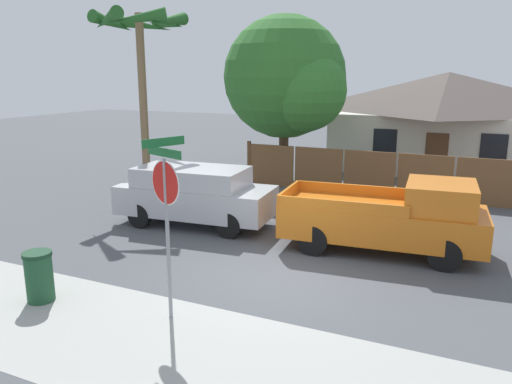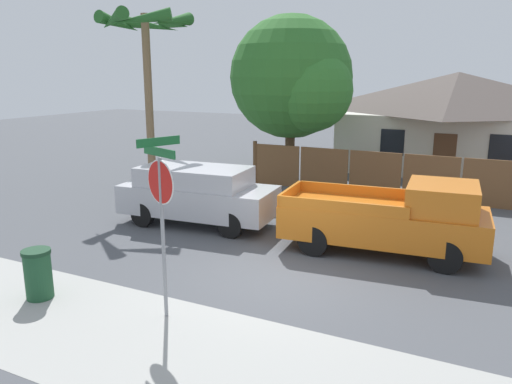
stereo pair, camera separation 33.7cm
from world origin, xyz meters
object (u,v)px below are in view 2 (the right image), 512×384
object	(u,v)px
palm_tree	(146,38)
orange_pickup	(392,219)
stop_sign	(161,197)
trash_bin	(38,274)
red_suv	(197,193)
house	(455,119)
oak_tree	(295,80)

from	to	relation	value
palm_tree	orange_pickup	xyz separation A→B (m)	(9.15, -2.32, -4.69)
palm_tree	stop_sign	size ratio (longest dim) A/B	1.94
trash_bin	stop_sign	bearing A→B (deg)	10.35
red_suv	stop_sign	distance (m)	5.98
orange_pickup	palm_tree	bearing A→B (deg)	160.93
palm_tree	house	bearing A→B (deg)	49.48
oak_tree	palm_tree	world-z (taller)	oak_tree
red_suv	orange_pickup	world-z (taller)	orange_pickup
oak_tree	orange_pickup	distance (m)	9.44
palm_tree	trash_bin	bearing A→B (deg)	-67.20
trash_bin	red_suv	bearing A→B (deg)	89.07
oak_tree	trash_bin	xyz separation A→B (m)	(-0.32, -12.71, -3.63)
oak_tree	red_suv	xyz separation A→B (m)	(-0.23, -7.01, -3.20)
oak_tree	stop_sign	bearing A→B (deg)	-78.84
orange_pickup	house	bearing A→B (deg)	84.39
trash_bin	orange_pickup	bearing A→B (deg)	44.73
palm_tree	trash_bin	xyz separation A→B (m)	(3.38, -8.04, -5.08)
oak_tree	orange_pickup	size ratio (longest dim) A/B	1.32
oak_tree	red_suv	bearing A→B (deg)	-91.88
red_suv	trash_bin	distance (m)	5.71
palm_tree	red_suv	world-z (taller)	palm_tree
oak_tree	trash_bin	distance (m)	13.22
orange_pickup	stop_sign	bearing A→B (deg)	-125.08
stop_sign	trash_bin	xyz separation A→B (m)	(-2.73, -0.50, -1.77)
oak_tree	stop_sign	distance (m)	12.59
house	oak_tree	size ratio (longest dim) A/B	1.52
house	palm_tree	bearing A→B (deg)	-130.52
oak_tree	orange_pickup	bearing A→B (deg)	-52.06
house	orange_pickup	world-z (taller)	house
orange_pickup	trash_bin	size ratio (longest dim) A/B	5.00
house	stop_sign	size ratio (longest dim) A/B	3.07
house	oak_tree	world-z (taller)	oak_tree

